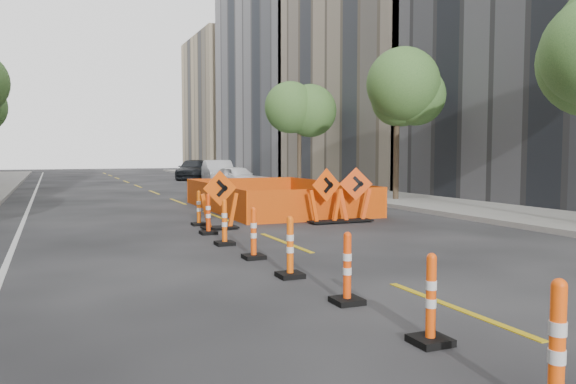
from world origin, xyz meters
name	(u,v)px	position (x,y,z in m)	size (l,w,h in m)	color
ground_plane	(376,278)	(0.00, 0.00, 0.00)	(140.00, 140.00, 0.00)	black
sidewalk_right	(408,200)	(9.00, 12.00, 0.07)	(4.00, 90.00, 0.15)	gray
bld_right_c	(406,79)	(17.00, 23.80, 7.00)	(12.00, 16.00, 14.00)	gray
bld_right_d	(304,68)	(17.00, 40.20, 10.00)	(12.00, 18.00, 20.00)	gray
bld_right_e	(242,105)	(17.00, 58.60, 8.00)	(12.00, 14.00, 16.00)	tan
tree_r_b	(397,94)	(8.40, 12.00, 4.53)	(2.80, 2.80, 5.95)	#382B1E
tree_r_c	(299,111)	(8.40, 22.00, 4.53)	(2.80, 2.80, 5.95)	#382B1E
channelizer_0	(557,350)	(-1.38, -4.85, 0.56)	(0.44, 0.44, 1.13)	#FF4F0A
channelizer_1	(431,299)	(-1.20, -3.04, 0.50)	(0.40, 0.40, 1.01)	#F74A0A
channelizer_2	(347,268)	(-1.23, -1.23, 0.50)	(0.40, 0.40, 1.01)	#F8430A
channelizer_3	(290,247)	(-1.32, 0.59, 0.52)	(0.41, 0.41, 1.04)	#FF5C0A
channelizer_4	(254,233)	(-1.33, 2.40, 0.51)	(0.40, 0.40, 1.02)	#FF4B0A
channelizer_5	(225,222)	(-1.39, 4.21, 0.52)	(0.41, 0.41, 1.04)	#FA570A
channelizer_6	(208,214)	(-1.29, 6.03, 0.52)	(0.41, 0.41, 1.05)	red
channelizer_7	(199,208)	(-1.09, 7.84, 0.50)	(0.40, 0.40, 1.01)	#D95309
chevron_sign_left	(220,200)	(-0.76, 6.81, 0.81)	(1.08, 0.65, 1.61)	#E74D09
chevron_sign_center	(326,196)	(2.48, 6.81, 0.82)	(1.09, 0.65, 1.63)	#FF4D0A
chevron_sign_right	(355,195)	(3.47, 6.80, 0.83)	(1.10, 0.66, 1.65)	#EC4109
safety_fence	(274,196)	(2.60, 11.32, 0.50)	(4.69, 7.98, 1.00)	#FF5F0D
parked_car_near	(237,177)	(4.92, 23.14, 0.68)	(1.60, 3.98, 1.36)	white
parked_car_mid	(218,172)	(5.25, 28.16, 0.80)	(1.70, 4.87, 1.60)	#B7B7BD
parked_car_far	(193,170)	(5.26, 35.40, 0.76)	(2.14, 5.27, 1.53)	black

